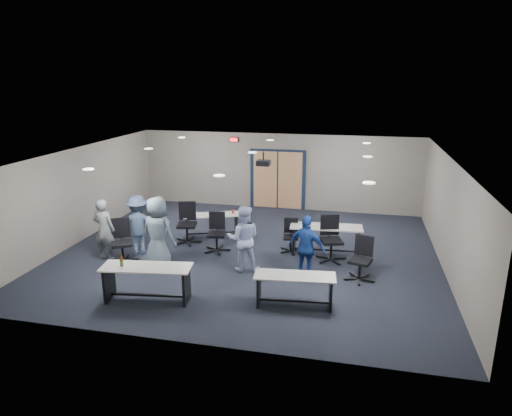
% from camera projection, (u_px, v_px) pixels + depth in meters
% --- Properties ---
extents(floor, '(10.00, 10.00, 0.00)m').
position_uv_depth(floor, '(248.00, 252.00, 12.44)').
color(floor, black).
rests_on(floor, ground).
extents(back_wall, '(10.00, 0.04, 2.70)m').
position_uv_depth(back_wall, '(278.00, 172.00, 16.28)').
color(back_wall, gray).
rests_on(back_wall, floor).
extents(front_wall, '(10.00, 0.04, 2.70)m').
position_uv_depth(front_wall, '(187.00, 274.00, 7.85)').
color(front_wall, gray).
rests_on(front_wall, floor).
extents(left_wall, '(0.04, 9.00, 2.70)m').
position_uv_depth(left_wall, '(80.00, 195.00, 13.13)').
color(left_wall, gray).
rests_on(left_wall, floor).
extents(right_wall, '(0.04, 9.00, 2.70)m').
position_uv_depth(right_wall, '(449.00, 217.00, 11.01)').
color(right_wall, gray).
rests_on(right_wall, floor).
extents(ceiling, '(10.00, 9.00, 0.04)m').
position_uv_depth(ceiling, '(248.00, 154.00, 11.69)').
color(ceiling, white).
rests_on(ceiling, back_wall).
extents(double_door, '(2.00, 0.07, 2.20)m').
position_uv_depth(double_door, '(278.00, 180.00, 16.33)').
color(double_door, '#111C33').
rests_on(double_door, back_wall).
extents(exit_sign, '(0.32, 0.07, 0.18)m').
position_uv_depth(exit_sign, '(234.00, 140.00, 16.26)').
color(exit_sign, black).
rests_on(exit_sign, back_wall).
extents(ceiling_projector, '(0.35, 0.32, 0.37)m').
position_uv_depth(ceiling_projector, '(263.00, 163.00, 12.18)').
color(ceiling_projector, black).
rests_on(ceiling_projector, ceiling).
extents(ceiling_can_lights, '(6.24, 5.74, 0.02)m').
position_uv_depth(ceiling_can_lights, '(250.00, 154.00, 11.93)').
color(ceiling_can_lights, white).
rests_on(ceiling_can_lights, ceiling).
extents(table_front_left, '(1.98, 0.90, 1.06)m').
position_uv_depth(table_front_left, '(147.00, 277.00, 9.68)').
color(table_front_left, beige).
rests_on(table_front_left, floor).
extents(table_front_right, '(1.73, 0.73, 0.68)m').
position_uv_depth(table_front_right, '(295.00, 285.00, 9.47)').
color(table_front_right, beige).
rests_on(table_front_right, floor).
extents(table_back_left, '(1.74, 1.12, 0.78)m').
position_uv_depth(table_back_left, '(212.00, 221.00, 13.63)').
color(table_back_left, beige).
rests_on(table_back_left, floor).
extents(table_back_right, '(1.96, 0.78, 0.78)m').
position_uv_depth(table_back_right, '(326.00, 235.00, 12.23)').
color(table_back_right, beige).
rests_on(table_back_right, floor).
extents(chair_back_a, '(0.89, 0.89, 1.17)m').
position_uv_depth(chair_back_a, '(187.00, 223.00, 13.01)').
color(chair_back_a, black).
rests_on(chair_back_a, floor).
extents(chair_back_b, '(0.79, 0.79, 1.06)m').
position_uv_depth(chair_back_b, '(216.00, 233.00, 12.40)').
color(chair_back_b, black).
rests_on(chair_back_b, floor).
extents(chair_back_c, '(0.66, 0.66, 0.92)m').
position_uv_depth(chair_back_c, '(291.00, 236.00, 12.38)').
color(chair_back_c, black).
rests_on(chair_back_c, floor).
extents(chair_back_d, '(0.94, 0.94, 1.18)m').
position_uv_depth(chair_back_d, '(332.00, 239.00, 11.76)').
color(chair_back_d, black).
rests_on(chair_back_d, floor).
extents(chair_loose_left, '(0.97, 0.97, 1.14)m').
position_uv_depth(chair_loose_left, '(122.00, 242.00, 11.63)').
color(chair_loose_left, black).
rests_on(chair_loose_left, floor).
extents(chair_loose_right, '(0.83, 0.83, 1.06)m').
position_uv_depth(chair_loose_right, '(360.00, 259.00, 10.62)').
color(chair_loose_right, black).
rests_on(chair_loose_right, floor).
extents(person_gray, '(0.63, 0.43, 1.65)m').
position_uv_depth(person_gray, '(104.00, 230.00, 11.75)').
color(person_gray, gray).
rests_on(person_gray, floor).
extents(person_plaid, '(0.98, 0.73, 1.83)m').
position_uv_depth(person_plaid, '(158.00, 233.00, 11.24)').
color(person_plaid, slate).
rests_on(person_plaid, floor).
extents(person_lightblue, '(0.90, 0.76, 1.66)m').
position_uv_depth(person_lightblue, '(244.00, 239.00, 11.10)').
color(person_lightblue, '#B9C7F4').
rests_on(person_lightblue, floor).
extents(person_navy, '(1.00, 0.66, 1.58)m').
position_uv_depth(person_navy, '(307.00, 248.00, 10.59)').
color(person_navy, navy).
rests_on(person_navy, floor).
extents(person_back, '(1.20, 0.95, 1.62)m').
position_uv_depth(person_back, '(138.00, 225.00, 12.18)').
color(person_back, '#425677').
rests_on(person_back, floor).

